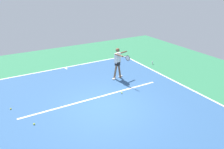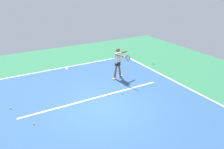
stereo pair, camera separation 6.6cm
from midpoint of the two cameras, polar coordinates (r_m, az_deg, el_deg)
The scene contains 11 objects.
ground_plane at distance 9.56m, azimuth -1.72°, elevation -8.68°, with size 20.47×20.47×0.00m, color #2D754C.
court_surface at distance 9.56m, azimuth -1.72°, elevation -8.67°, with size 9.37×11.15×0.00m, color #2D5484.
court_line_baseline_near at distance 14.19m, azimuth -12.17°, elevation 1.89°, with size 9.37×0.10×0.01m, color white.
court_line_sideline_left at distance 12.13m, azimuth 18.04°, elevation -2.55°, with size 0.10×11.15×0.01m, color white.
court_line_service at distance 10.29m, azimuth -4.21°, elevation -6.19°, with size 7.02×0.10×0.01m, color white.
court_line_centre_mark at distance 14.01m, azimuth -11.92°, elevation 1.64°, with size 0.10×0.30×0.01m, color white.
tennis_player at distance 11.89m, azimuth 1.83°, elevation 3.55°, with size 1.08×1.28×1.80m.
tennis_ball_far_corner at distance 9.01m, azimuth -19.90°, elevation -12.21°, with size 0.07×0.07×0.07m, color #CCE033.
tennis_ball_near_service_line at distance 10.64m, azimuth 2.79°, elevation -4.93°, with size 0.07×0.07×0.07m, color #CCE033.
tennis_ball_near_player at distance 10.37m, azimuth -25.20°, elevation -8.17°, with size 0.07×0.07×0.07m, color yellow.
water_bottle at distance 14.62m, azimuth 10.96°, elevation 3.08°, with size 0.07×0.07×0.22m, color white.
Camera 2 is at (3.69, 7.22, 5.07)m, focal length 34.33 mm.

